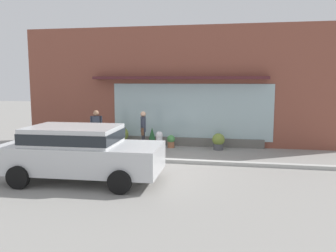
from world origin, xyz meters
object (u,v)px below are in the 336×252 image
object	(u,v)px
potted_plant_window_center	(152,137)
potted_plant_by_entrance	(218,141)
pedestrian_passerby	(96,128)
parked_car_silver	(79,150)
potted_plant_trailing_edge	(171,141)
potted_plant_window_right	(121,136)
fire_hydrant	(159,143)
pedestrian_with_handbag	(143,128)

from	to	relation	value
potted_plant_window_center	potted_plant_by_entrance	xyz separation A→B (m)	(2.85, -0.32, -0.02)
pedestrian_passerby	potted_plant_window_center	size ratio (longest dim) A/B	2.06
parked_car_silver	potted_plant_by_entrance	size ratio (longest dim) A/B	6.63
potted_plant_trailing_edge	potted_plant_by_entrance	bearing A→B (deg)	-3.11
potted_plant_by_entrance	potted_plant_trailing_edge	world-z (taller)	potted_plant_by_entrance
pedestrian_passerby	potted_plant_window_right	bearing A→B (deg)	48.43
parked_car_silver	potted_plant_trailing_edge	size ratio (longest dim) A/B	8.46
potted_plant_by_entrance	fire_hydrant	bearing A→B (deg)	-145.18
fire_hydrant	pedestrian_passerby	distance (m)	2.65
fire_hydrant	potted_plant_window_right	bearing A→B (deg)	143.40
pedestrian_passerby	parked_car_silver	size ratio (longest dim) A/B	0.37
potted_plant_trailing_edge	potted_plant_window_right	xyz separation A→B (m)	(-2.13, -0.13, 0.15)
fire_hydrant	pedestrian_with_handbag	distance (m)	1.11
fire_hydrant	pedestrian_with_handbag	bearing A→B (deg)	140.96
pedestrian_passerby	potted_plant_window_center	bearing A→B (deg)	25.09
fire_hydrant	parked_car_silver	bearing A→B (deg)	-112.30
pedestrian_with_handbag	pedestrian_passerby	xyz separation A→B (m)	(-1.81, -0.39, 0.04)
fire_hydrant	parked_car_silver	distance (m)	4.00
potted_plant_by_entrance	parked_car_silver	bearing A→B (deg)	-125.23
pedestrian_passerby	parked_car_silver	world-z (taller)	pedestrian_passerby
potted_plant_by_entrance	potted_plant_trailing_edge	bearing A→B (deg)	176.89
potted_plant_window_right	potted_plant_trailing_edge	bearing A→B (deg)	3.53
pedestrian_passerby	potted_plant_window_right	world-z (taller)	pedestrian_passerby
pedestrian_with_handbag	potted_plant_window_center	size ratio (longest dim) A/B	2.00
potted_plant_by_entrance	potted_plant_window_right	world-z (taller)	potted_plant_window_right
pedestrian_with_handbag	pedestrian_passerby	size ratio (longest dim) A/B	0.97
fire_hydrant	potted_plant_window_center	size ratio (longest dim) A/B	1.15
fire_hydrant	potted_plant_by_entrance	world-z (taller)	fire_hydrant
parked_car_silver	potted_plant_by_entrance	xyz separation A→B (m)	(3.65, 5.17, -0.53)
potted_plant_window_center	fire_hydrant	bearing A→B (deg)	-68.67
pedestrian_with_handbag	potted_plant_trailing_edge	xyz separation A→B (m)	(0.95, 0.96, -0.64)
potted_plant_trailing_edge	potted_plant_window_right	bearing A→B (deg)	-176.47
potted_plant_window_center	potted_plant_trailing_edge	distance (m)	0.90
pedestrian_with_handbag	potted_plant_by_entrance	bearing A→B (deg)	93.40
parked_car_silver	potted_plant_window_center	bearing A→B (deg)	79.97
potted_plant_trailing_edge	potted_plant_window_center	bearing A→B (deg)	166.02
potted_plant_window_center	potted_plant_trailing_edge	size ratio (longest dim) A/B	1.50
potted_plant_by_entrance	potted_plant_window_right	distance (m)	4.12
fire_hydrant	potted_plant_by_entrance	xyz separation A→B (m)	(2.14, 1.49, -0.11)
potted_plant_by_entrance	potted_plant_window_center	bearing A→B (deg)	173.52
parked_car_silver	potted_plant_by_entrance	distance (m)	6.35
pedestrian_passerby	potted_plant_window_center	distance (m)	2.52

